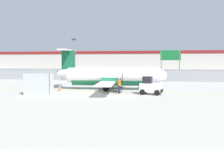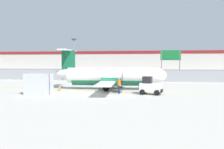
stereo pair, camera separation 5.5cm
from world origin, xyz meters
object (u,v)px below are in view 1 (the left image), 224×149
object	(u,v)px
parked_car_5	(160,74)
parked_car_7	(194,73)
parked_car_4	(142,72)
ground_crew_worker	(119,85)
traffic_cone_near_right	(146,87)
highway_sign	(170,58)
parked_car_3	(119,73)
traffic_cone_near_left	(59,88)
commuter_airplane	(113,77)
baggage_tug	(150,86)
parked_car_6	(181,74)
cargo_container	(39,84)
parked_car_1	(79,73)
parked_car_2	(104,72)
apron_light_pole	(74,56)
parked_car_0	(70,72)

from	to	relation	value
parked_car_5	parked_car_7	bearing A→B (deg)	-148.54
parked_car_4	parked_car_5	size ratio (longest dim) A/B	0.99
ground_crew_worker	parked_car_5	xyz separation A→B (m)	(4.64, 27.07, -0.06)
traffic_cone_near_right	highway_sign	size ratio (longest dim) A/B	0.12
parked_car_3	traffic_cone_near_left	bearing A→B (deg)	-88.36
traffic_cone_near_left	commuter_airplane	bearing A→B (deg)	20.52
traffic_cone_near_left	traffic_cone_near_right	xyz separation A→B (m)	(10.11, 3.07, 0.00)
baggage_tug	traffic_cone_near_right	distance (m)	4.83
ground_crew_worker	parked_car_6	world-z (taller)	same
baggage_tug	parked_car_6	world-z (taller)	baggage_tug
parked_car_7	parked_car_6	bearing A→B (deg)	-134.75
parked_car_4	highway_sign	world-z (taller)	highway_sign
parked_car_4	parked_car_6	bearing A→B (deg)	138.57
parked_car_4	highway_sign	distance (m)	16.23
parked_car_4	parked_car_3	bearing A→B (deg)	42.96
baggage_tug	traffic_cone_near_left	xyz separation A→B (m)	(-10.70, 1.69, -0.54)
cargo_container	baggage_tug	bearing A→B (deg)	11.98
parked_car_3	parked_car_4	distance (m)	7.12
parked_car_4	parked_car_1	bearing A→B (deg)	30.52
traffic_cone_near_left	parked_car_3	bearing A→B (deg)	83.81
traffic_cone_near_right	parked_car_5	world-z (taller)	parked_car_5
parked_car_2	traffic_cone_near_right	bearing A→B (deg)	-61.69
parked_car_2	parked_car_7	world-z (taller)	same
parked_car_1	highway_sign	bearing A→B (deg)	-13.54
baggage_tug	parked_car_1	xyz separation A→B (m)	(-15.78, 25.44, 0.04)
parked_car_5	commuter_airplane	bearing A→B (deg)	80.90
parked_car_6	parked_car_7	distance (m)	4.39
parked_car_3	commuter_airplane	bearing A→B (deg)	-75.32
traffic_cone_near_left	apron_light_pole	distance (m)	12.90
parked_car_0	parked_car_6	world-z (taller)	same
parked_car_0	traffic_cone_near_left	bearing A→B (deg)	106.86
traffic_cone_near_left	highway_sign	bearing A→B (deg)	52.54
traffic_cone_near_left	parked_car_1	size ratio (longest dim) A/B	0.15
traffic_cone_near_left	apron_light_pole	bearing A→B (deg)	100.52
ground_crew_worker	parked_car_3	xyz separation A→B (m)	(-4.41, 28.94, -0.06)
commuter_airplane	parked_car_3	bearing A→B (deg)	92.38
baggage_tug	ground_crew_worker	distance (m)	3.32
traffic_cone_near_left	parked_car_1	distance (m)	24.29
commuter_airplane	cargo_container	world-z (taller)	commuter_airplane
parked_car_0	cargo_container	bearing A→B (deg)	103.90
commuter_airplane	parked_car_4	distance (m)	30.55
cargo_container	traffic_cone_near_left	distance (m)	3.78
parked_car_2	parked_car_1	bearing A→B (deg)	-108.08
ground_crew_worker	parked_car_4	bearing A→B (deg)	91.88
traffic_cone_near_right	parked_car_4	world-z (taller)	parked_car_4
baggage_tug	highway_sign	size ratio (longest dim) A/B	0.45
traffic_cone_near_right	parked_car_7	bearing A→B (deg)	70.21
traffic_cone_near_right	parked_car_5	size ratio (longest dim) A/B	0.15
parked_car_2	commuter_airplane	bearing A→B (deg)	-69.41
parked_car_1	highway_sign	size ratio (longest dim) A/B	0.78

